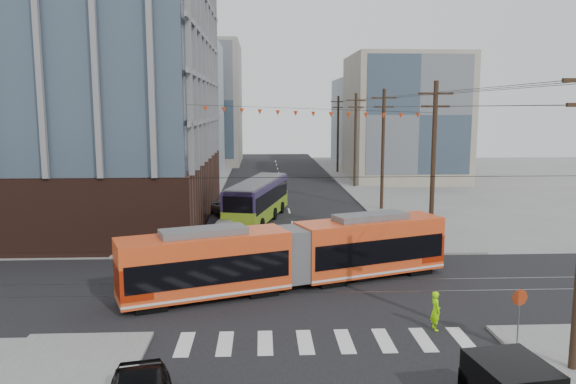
% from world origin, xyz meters
% --- Properties ---
extents(ground, '(160.00, 160.00, 0.00)m').
position_xyz_m(ground, '(0.00, 0.00, 0.00)').
color(ground, slate).
extents(office_building, '(30.00, 25.00, 28.60)m').
position_xyz_m(office_building, '(-22.00, 23.00, 14.30)').
color(office_building, '#381E16').
rests_on(office_building, ground).
extents(bg_bldg_nw_near, '(18.00, 16.00, 18.00)m').
position_xyz_m(bg_bldg_nw_near, '(-17.00, 52.00, 9.00)').
color(bg_bldg_nw_near, '#8C99A5').
rests_on(bg_bldg_nw_near, ground).
extents(bg_bldg_ne_near, '(14.00, 14.00, 16.00)m').
position_xyz_m(bg_bldg_ne_near, '(16.00, 48.00, 8.00)').
color(bg_bldg_ne_near, gray).
rests_on(bg_bldg_ne_near, ground).
extents(bg_bldg_nw_far, '(16.00, 18.00, 20.00)m').
position_xyz_m(bg_bldg_nw_far, '(-14.00, 72.00, 10.00)').
color(bg_bldg_nw_far, gray).
rests_on(bg_bldg_nw_far, ground).
extents(bg_bldg_ne_far, '(16.00, 16.00, 14.00)m').
position_xyz_m(bg_bldg_ne_far, '(18.00, 68.00, 7.00)').
color(bg_bldg_ne_far, '#8C99A5').
rests_on(bg_bldg_ne_far, ground).
extents(utility_pole_far, '(0.30, 0.30, 11.00)m').
position_xyz_m(utility_pole_far, '(8.50, 56.00, 5.50)').
color(utility_pole_far, black).
rests_on(utility_pole_far, ground).
extents(streetcar, '(17.43, 8.60, 3.41)m').
position_xyz_m(streetcar, '(-0.92, 4.06, 1.71)').
color(streetcar, '#DD481B').
rests_on(streetcar, ground).
extents(city_bus, '(5.44, 12.41, 3.44)m').
position_xyz_m(city_bus, '(-2.81, 21.92, 1.72)').
color(city_bus, '#2B1F45').
rests_on(city_bus, ground).
extents(parked_car_silver, '(2.36, 4.79, 1.51)m').
position_xyz_m(parked_car_silver, '(-5.97, 13.22, 0.76)').
color(parked_car_silver, '#A5A6A8').
rests_on(parked_car_silver, ground).
extents(parked_car_white, '(2.34, 4.43, 1.22)m').
position_xyz_m(parked_car_white, '(-5.16, 16.41, 0.61)').
color(parked_car_white, silver).
rests_on(parked_car_white, ground).
extents(parked_car_grey, '(3.74, 5.00, 1.26)m').
position_xyz_m(parked_car_grey, '(-5.98, 25.28, 0.63)').
color(parked_car_grey, slate).
rests_on(parked_car_grey, ground).
extents(pedestrian, '(0.46, 0.65, 1.68)m').
position_xyz_m(pedestrian, '(4.80, -1.97, 0.84)').
color(pedestrian, '#96FE04').
rests_on(pedestrian, ground).
extents(stop_sign, '(0.79, 0.79, 2.24)m').
position_xyz_m(stop_sign, '(7.44, -3.94, 1.12)').
color(stop_sign, '#9E2E0F').
rests_on(stop_sign, ground).
extents(jersey_barrier, '(2.13, 4.49, 0.88)m').
position_xyz_m(jersey_barrier, '(8.30, 14.05, 0.44)').
color(jersey_barrier, slate).
rests_on(jersey_barrier, ground).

